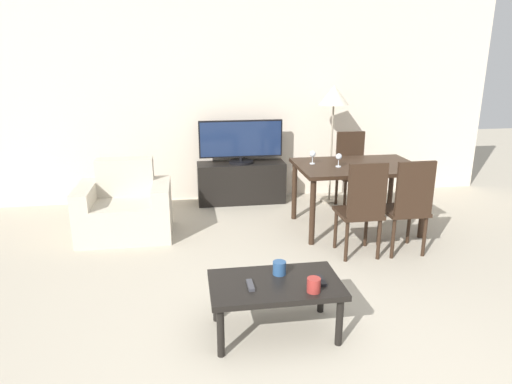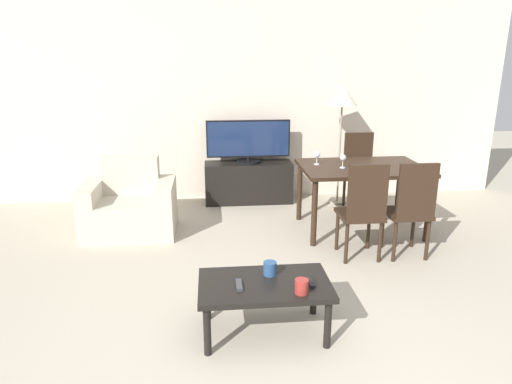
{
  "view_description": "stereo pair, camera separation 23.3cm",
  "coord_description": "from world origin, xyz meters",
  "views": [
    {
      "loc": [
        -0.79,
        -2.14,
        1.89
      ],
      "look_at": [
        -0.15,
        1.96,
        0.65
      ],
      "focal_mm": 32.0,
      "sensor_mm": 36.0,
      "label": 1
    },
    {
      "loc": [
        -0.55,
        -2.17,
        1.89
      ],
      "look_at": [
        -0.15,
        1.96,
        0.65
      ],
      "focal_mm": 32.0,
      "sensor_mm": 36.0,
      "label": 2
    }
  ],
  "objects": [
    {
      "name": "floor_lamp",
      "position": [
        1.1,
        3.53,
        1.35
      ],
      "size": [
        0.38,
        0.38,
        1.53
      ],
      "color": "gray",
      "rests_on": "ground_plane"
    },
    {
      "name": "wine_glass_center",
      "position": [
        0.59,
        2.64,
        0.84
      ],
      "size": [
        0.07,
        0.07,
        0.15
      ],
      "color": "silver",
      "rests_on": "dining_table"
    },
    {
      "name": "dining_chair_near",
      "position": [
        0.84,
        1.76,
        0.52
      ],
      "size": [
        0.4,
        0.4,
        0.96
      ],
      "color": "black",
      "rests_on": "ground_plane"
    },
    {
      "name": "coffee_table",
      "position": [
        -0.22,
        0.64,
        0.34
      ],
      "size": [
        0.91,
        0.54,
        0.39
      ],
      "color": "black",
      "rests_on": "ground_plane"
    },
    {
      "name": "armchair",
      "position": [
        -1.46,
        2.71,
        0.29
      ],
      "size": [
        0.97,
        0.71,
        0.81
      ],
      "color": "beige",
      "rests_on": "ground_plane"
    },
    {
      "name": "dining_table",
      "position": [
        1.08,
        2.53,
        0.66
      ],
      "size": [
        1.34,
        0.91,
        0.74
      ],
      "color": "black",
      "rests_on": "ground_plane"
    },
    {
      "name": "cup_white_near",
      "position": [
        -0.17,
        0.75,
        0.44
      ],
      "size": [
        0.09,
        0.09,
        0.1
      ],
      "color": "navy",
      "rests_on": "coffee_table"
    },
    {
      "name": "remote_primary",
      "position": [
        0.1,
        0.6,
        0.4
      ],
      "size": [
        0.04,
        0.15,
        0.02
      ],
      "color": "black",
      "rests_on": "coffee_table"
    },
    {
      "name": "dining_chair_near_right",
      "position": [
        1.31,
        1.76,
        0.52
      ],
      "size": [
        0.4,
        0.4,
        0.96
      ],
      "color": "black",
      "rests_on": "ground_plane"
    },
    {
      "name": "remote_secondary",
      "position": [
        -0.4,
        0.6,
        0.4
      ],
      "size": [
        0.04,
        0.15,
        0.02
      ],
      "color": "#38383D",
      "rests_on": "coffee_table"
    },
    {
      "name": "wall_back",
      "position": [
        0.0,
        3.94,
        1.35
      ],
      "size": [
        6.88,
        0.06,
        2.7
      ],
      "color": "beige",
      "rests_on": "ground_plane"
    },
    {
      "name": "dining_chair_far",
      "position": [
        1.31,
        3.3,
        0.52
      ],
      "size": [
        0.4,
        0.4,
        0.96
      ],
      "color": "black",
      "rests_on": "ground_plane"
    },
    {
      "name": "tv",
      "position": [
        -0.08,
        3.68,
        0.82
      ],
      "size": [
        1.09,
        0.32,
        0.56
      ],
      "color": "black",
      "rests_on": "tv_stand"
    },
    {
      "name": "tv_stand",
      "position": [
        -0.08,
        3.68,
        0.27
      ],
      "size": [
        1.15,
        0.38,
        0.54
      ],
      "color": "black",
      "rests_on": "ground_plane"
    },
    {
      "name": "cup_colored_far",
      "position": [
        0.01,
        0.47,
        0.44
      ],
      "size": [
        0.09,
        0.09,
        0.1
      ],
      "color": "maroon",
      "rests_on": "coffee_table"
    },
    {
      "name": "wine_glass_left",
      "position": [
        0.83,
        2.46,
        0.84
      ],
      "size": [
        0.07,
        0.07,
        0.15
      ],
      "color": "silver",
      "rests_on": "dining_table"
    }
  ]
}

